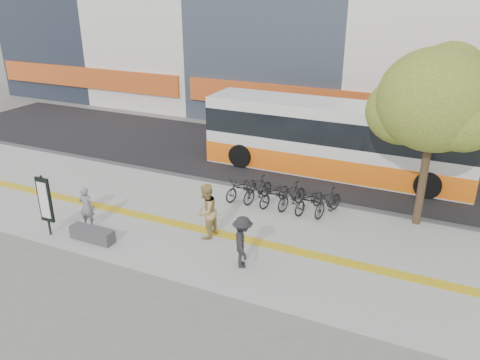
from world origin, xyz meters
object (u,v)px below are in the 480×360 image
at_px(street_tree, 435,102).
at_px(pedestrian_dark, 243,242).
at_px(pedestrian_tan, 206,211).
at_px(bench, 92,234).
at_px(seated_woman, 87,207).
at_px(signboard, 45,201).
at_px(bus, 335,141).

bearing_deg(street_tree, pedestrian_dark, -130.39).
bearing_deg(pedestrian_tan, street_tree, 126.34).
relative_size(bench, street_tree, 0.25).
bearing_deg(seated_woman, bench, 124.81).
height_order(street_tree, pedestrian_tan, street_tree).
height_order(street_tree, seated_woman, street_tree).
bearing_deg(pedestrian_dark, signboard, 69.72).
bearing_deg(bench, seated_woman, 137.75).
bearing_deg(pedestrian_dark, bench, 68.95).
distance_m(seated_woman, pedestrian_dark, 6.05).
bearing_deg(bench, signboard, -169.19).
bearing_deg(street_tree, seated_woman, -153.42).
bearing_deg(bench, street_tree, 31.62).
distance_m(street_tree, pedestrian_dark, 7.87).
xyz_separation_m(signboard, pedestrian_tan, (4.98, 2.13, -0.32)).
relative_size(signboard, street_tree, 0.35).
xyz_separation_m(street_tree, pedestrian_dark, (-4.53, -5.33, -3.60)).
bearing_deg(pedestrian_dark, pedestrian_tan, 30.13).
height_order(bench, pedestrian_tan, pedestrian_tan).
bearing_deg(signboard, street_tree, 29.07).
xyz_separation_m(street_tree, bus, (-4.02, 3.68, -2.96)).
bearing_deg(signboard, pedestrian_dark, 8.31).
bearing_deg(bus, pedestrian_tan, -106.82).
bearing_deg(bus, street_tree, -42.46).
relative_size(bus, seated_woman, 7.85).
xyz_separation_m(signboard, bus, (7.36, 10.01, 0.18)).
height_order(bench, seated_woman, seated_woman).
xyz_separation_m(bench, bus, (5.76, 9.70, 1.25)).
height_order(signboard, bus, bus).
xyz_separation_m(bus, seated_woman, (-6.56, -8.97, -0.71)).
distance_m(street_tree, pedestrian_tan, 8.40).
height_order(bench, bus, bus).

